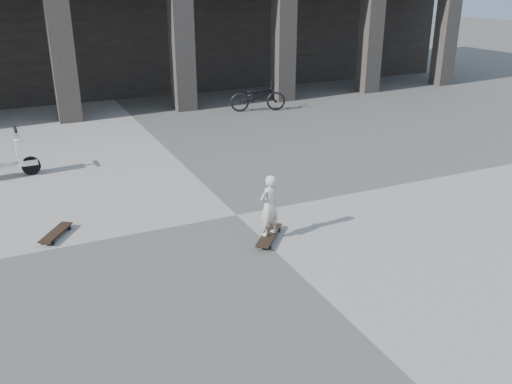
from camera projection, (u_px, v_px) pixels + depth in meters
name	position (u px, v px, depth m)	size (l,w,h in m)	color
ground	(237.00, 215.00, 9.70)	(90.00, 90.00, 0.00)	#50504E
colonnade	(92.00, 5.00, 20.21)	(28.00, 8.82, 6.00)	black
longboard	(269.00, 235.00, 8.76)	(0.76, 0.84, 0.09)	black
skateboard_spare	(56.00, 233.00, 8.85)	(0.61, 0.77, 0.09)	black
child	(269.00, 205.00, 8.57)	(0.37, 0.24, 1.01)	beige
bicycle	(258.00, 97.00, 17.20)	(0.62, 1.77, 0.93)	black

